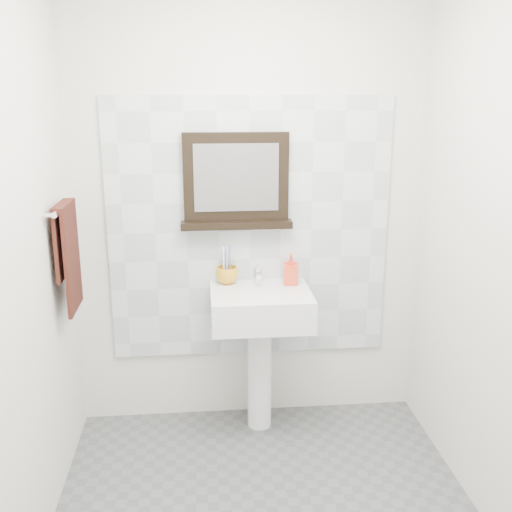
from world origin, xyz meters
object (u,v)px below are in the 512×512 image
Objects in this scene: pedestal_sink at (260,322)px; hand_towel at (68,249)px; toothbrush_cup at (227,275)px; soap_dispenser at (291,269)px; framed_mirror at (236,183)px.

pedestal_sink is 1.11m from hand_towel.
toothbrush_cup is at bearing 140.84° from pedestal_sink.
framed_mirror reaches higher than soap_dispenser.
hand_towel is (-0.86, -0.34, -0.26)m from framed_mirror.
framed_mirror is at bearing 35.48° from toothbrush_cup.
framed_mirror is at bearing 122.34° from pedestal_sink.
framed_mirror is (-0.12, 0.19, 0.75)m from pedestal_sink.
soap_dispenser is at bearing -6.92° from toothbrush_cup.
soap_dispenser is at bearing -15.90° from framed_mirror.
framed_mirror is at bearing 170.63° from soap_dispenser.
framed_mirror is at bearing 21.36° from hand_towel.
pedestal_sink is 7.68× the size of toothbrush_cup.
soap_dispenser is 0.57m from framed_mirror.
soap_dispenser is 1.21m from hand_towel.
toothbrush_cup is 0.71× the size of soap_dispenser.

